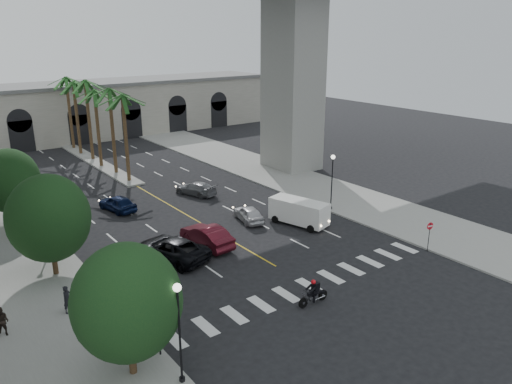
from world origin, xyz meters
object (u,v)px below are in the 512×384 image
object	(u,v)px
traffic_signal_near	(158,314)
traffic_signal_far	(126,283)
lamp_post_right	(332,177)
pedestrian_a	(67,299)
pedestrian_b	(1,322)
motorcycle_rider	(314,293)
lamp_post_left_far	(50,203)
car_e	(117,203)
cargo_van	(299,211)
lamp_post_left_near	(179,325)
do_not_enter_sign	(430,230)
car_d	(196,188)
car_b	(207,236)
car_a	(249,214)
car_c	(172,249)

from	to	relation	value
traffic_signal_near	traffic_signal_far	world-z (taller)	same
lamp_post_right	pedestrian_a	world-z (taller)	lamp_post_right
pedestrian_b	motorcycle_rider	bearing A→B (deg)	14.14
lamp_post_left_far	lamp_post_right	size ratio (longest dim) A/B	1.00
car_e	pedestrian_a	bearing A→B (deg)	48.10
traffic_signal_far	cargo_van	xyz separation A→B (m)	(17.96, 5.58, -1.29)
lamp_post_left_near	lamp_post_right	size ratio (longest dim) A/B	1.00
motorcycle_rider	do_not_enter_sign	distance (m)	12.23
traffic_signal_near	car_d	distance (m)	26.79
traffic_signal_near	pedestrian_a	world-z (taller)	traffic_signal_near
traffic_signal_near	car_b	distance (m)	14.03
car_a	car_c	world-z (taller)	car_c
car_a	car_e	world-z (taller)	car_e
car_c	cargo_van	xyz separation A→B (m)	(12.07, -0.43, 0.39)
car_a	car_c	size ratio (longest dim) A/B	0.67
car_b	car_d	bearing A→B (deg)	-119.70
car_d	pedestrian_b	size ratio (longest dim) A/B	2.69
lamp_post_right	cargo_van	xyz separation A→B (m)	(-4.74, -0.92, -2.00)
motorcycle_rider	do_not_enter_sign	size ratio (longest dim) A/B	0.97
lamp_post_right	traffic_signal_far	xyz separation A→B (m)	(-22.70, -6.50, -0.71)
cargo_van	pedestrian_b	distance (m)	24.28
car_c	lamp_post_right	bearing A→B (deg)	163.76
lamp_post_right	cargo_van	size ratio (longest dim) A/B	0.98
do_not_enter_sign	traffic_signal_near	bearing A→B (deg)	-169.09
cargo_van	pedestrian_a	size ratio (longest dim) A/B	3.21
lamp_post_left_near	car_b	bearing A→B (deg)	54.40
traffic_signal_near	pedestrian_b	size ratio (longest dim) A/B	2.14
traffic_signal_near	pedestrian_a	bearing A→B (deg)	110.20
do_not_enter_sign	pedestrian_b	bearing A→B (deg)	177.94
car_b	do_not_enter_sign	world-z (taller)	do_not_enter_sign
traffic_signal_near	car_d	world-z (taller)	traffic_signal_near
lamp_post_left_far	motorcycle_rider	distance (m)	21.96
lamp_post_right	car_c	distance (m)	16.98
car_e	lamp_post_left_near	bearing A→B (deg)	63.73
lamp_post_left_far	pedestrian_a	bearing A→B (deg)	-101.91
motorcycle_rider	car_e	distance (m)	23.41
traffic_signal_near	do_not_enter_sign	distance (m)	22.19
car_b	pedestrian_b	world-z (taller)	pedestrian_b
car_c	do_not_enter_sign	xyz separation A→B (m)	(16.28, -10.44, 0.88)
lamp_post_left_near	motorcycle_rider	bearing A→B (deg)	9.32
lamp_post_left_far	lamp_post_right	xyz separation A→B (m)	(22.80, -8.00, 0.00)
lamp_post_left_far	lamp_post_right	distance (m)	24.16
traffic_signal_far	car_c	distance (m)	8.58
car_c	car_e	xyz separation A→B (m)	(0.81, 12.32, -0.09)
car_d	traffic_signal_far	bearing A→B (deg)	30.75
pedestrian_b	car_d	bearing A→B (deg)	75.34
motorcycle_rider	pedestrian_b	bearing A→B (deg)	155.43
traffic_signal_far	lamp_post_left_far	bearing A→B (deg)	90.40
lamp_post_right	pedestrian_b	xyz separation A→B (m)	(-28.84, -3.83, -2.22)
traffic_signal_far	pedestrian_a	distance (m)	4.15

